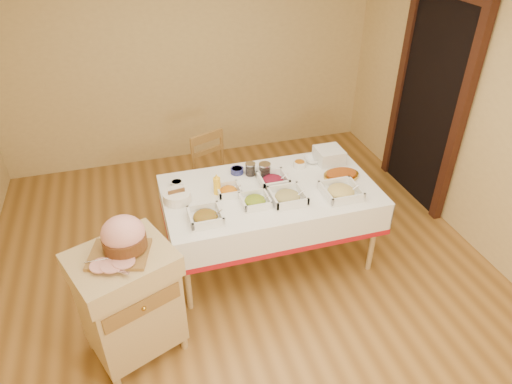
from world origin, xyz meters
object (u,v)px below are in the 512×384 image
Objects in this scene: dining_table at (270,204)px; bread_basket at (177,197)px; mustard_bottle at (217,185)px; brass_platter at (341,175)px; preserve_jar_right at (265,171)px; preserve_jar_left at (250,170)px; plate_stack at (329,155)px; butcher_cart at (129,299)px; ham_on_board at (123,238)px; dining_chair at (216,177)px.

bread_basket is at bearing 176.67° from dining_table.
mustard_bottle is 0.58× the size of brass_platter.
bread_basket is at bearing -169.20° from preserve_jar_right.
bread_basket is at bearing -177.28° from mustard_bottle.
plate_stack is at bearing 1.33° from preserve_jar_left.
mustard_bottle is (-0.35, -0.21, 0.03)m from preserve_jar_left.
preserve_jar_right is at bearing -34.17° from preserve_jar_left.
butcher_cart is 0.51m from ham_on_board.
mustard_bottle is 1.12m from brass_platter.
preserve_jar_left is at bearing -67.73° from dining_chair.
butcher_cart is 1.59m from preserve_jar_right.
brass_platter is at bearing 20.06° from butcher_cart.
mustard_bottle is at bearing 43.08° from butcher_cart.
dining_table is at bearing -156.60° from plate_stack.
mustard_bottle is at bearing 172.13° from dining_table.
dining_chair reaches higher than preserve_jar_right.
dining_table is at bearing 28.65° from ham_on_board.
preserve_jar_right reaches higher than preserve_jar_left.
butcher_cart is 0.93m from bread_basket.
dining_chair is 3.93× the size of bread_basket.
preserve_jar_right reaches higher than brass_platter.
dining_table is 0.86m from dining_chair.
brass_platter is at bearing -2.85° from mustard_bottle.
preserve_jar_right is 0.72× the size of mustard_bottle.
preserve_jar_left is 0.36× the size of brass_platter.
plate_stack is at bearing 23.40° from dining_table.
dining_chair is 6.65× the size of preserve_jar_right.
butcher_cart is at bearing -152.90° from plate_stack.
butcher_cart is (-1.26, -0.70, -0.08)m from dining_table.
preserve_jar_left is at bearing 160.74° from brass_platter.
dining_table is 0.52m from mustard_bottle.
plate_stack is (0.98, -0.50, 0.36)m from dining_chair.
plate_stack is at bearing 89.07° from brass_platter.
plate_stack reaches higher than brass_platter.
preserve_jar_right is at bearing -171.98° from plate_stack.
preserve_jar_right reaches higher than dining_table.
butcher_cart is 6.73× the size of preserve_jar_right.
preserve_jar_left is 0.81m from brass_platter.
butcher_cart is 4.82× the size of mustard_bottle.
preserve_jar_left is 0.77m from plate_stack.
plate_stack is (1.90, 0.96, -0.20)m from ham_on_board.
preserve_jar_left is (-0.10, 0.27, 0.21)m from dining_table.
dining_chair is 2.78× the size of brass_platter.
butcher_cart is 1.01× the size of dining_chair.
dining_table is at bearing -7.87° from mustard_bottle.
ham_on_board reaches higher than plate_stack.
dining_table is at bearing -3.33° from bread_basket.
butcher_cart is at bearing -122.51° from bread_basket.
dining_table is 4.54× the size of ham_on_board.
ham_on_board is 1.08m from mustard_bottle.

